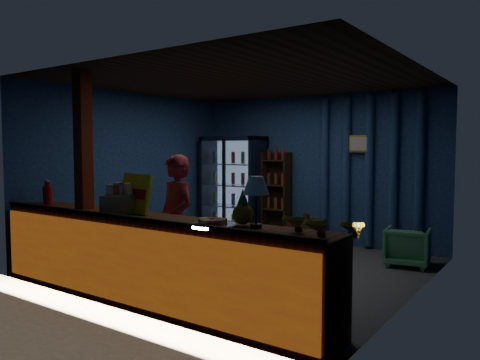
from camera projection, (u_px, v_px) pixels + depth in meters
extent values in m
plane|color=#515154|center=(246.00, 267.00, 6.61)|extent=(4.60, 4.60, 0.00)
plane|color=navy|center=(315.00, 169.00, 8.33)|extent=(4.60, 0.00, 4.60)
plane|color=navy|center=(124.00, 186.00, 4.72)|extent=(4.60, 0.00, 4.60)
plane|color=navy|center=(133.00, 171.00, 7.84)|extent=(0.00, 4.40, 4.40)
plane|color=navy|center=(417.00, 182.00, 5.21)|extent=(0.00, 4.40, 4.40)
plane|color=#472D19|center=(246.00, 81.00, 6.44)|extent=(4.60, 4.60, 0.00)
cube|color=brown|center=(147.00, 260.00, 5.03)|extent=(4.40, 0.55, 0.95)
cube|color=red|center=(126.00, 266.00, 4.79)|extent=(4.35, 0.02, 0.81)
cube|color=#372111|center=(127.00, 217.00, 4.77)|extent=(4.40, 0.04, 0.04)
cube|color=maroon|center=(84.00, 180.00, 5.57)|extent=(0.16, 0.16, 2.60)
cube|color=black|center=(241.00, 185.00, 9.17)|extent=(1.20, 0.06, 1.90)
cube|color=black|center=(210.00, 185.00, 9.27)|extent=(0.06, 0.60, 1.90)
cube|color=black|center=(258.00, 188.00, 8.62)|extent=(0.06, 0.60, 1.90)
cube|color=black|center=(233.00, 139.00, 8.89)|extent=(1.20, 0.60, 0.08)
cube|color=black|center=(233.00, 233.00, 9.01)|extent=(1.20, 0.60, 0.08)
cube|color=#99B2D8|center=(240.00, 185.00, 9.13)|extent=(1.08, 0.02, 1.74)
cube|color=white|center=(225.00, 187.00, 8.72)|extent=(1.12, 0.02, 1.78)
cube|color=black|center=(224.00, 187.00, 8.70)|extent=(0.05, 0.05, 1.80)
cube|color=silver|center=(233.00, 227.00, 9.00)|extent=(1.08, 0.48, 0.02)
cylinder|color=#B12419|center=(215.00, 218.00, 9.25)|extent=(0.07, 0.07, 0.22)
cylinder|color=#286E1B|center=(224.00, 219.00, 9.12)|extent=(0.07, 0.07, 0.22)
cylinder|color=#9D9518|center=(233.00, 220.00, 8.99)|extent=(0.07, 0.07, 0.22)
cylinder|color=navy|center=(243.00, 221.00, 8.86)|extent=(0.07, 0.07, 0.22)
cylinder|color=maroon|center=(253.00, 222.00, 8.74)|extent=(0.07, 0.07, 0.22)
cube|color=silver|center=(233.00, 206.00, 8.97)|extent=(1.08, 0.48, 0.02)
cylinder|color=#286E1B|center=(215.00, 198.00, 9.22)|extent=(0.07, 0.07, 0.22)
cylinder|color=#9D9518|center=(224.00, 198.00, 9.09)|extent=(0.07, 0.07, 0.22)
cylinder|color=navy|center=(233.00, 199.00, 8.96)|extent=(0.07, 0.07, 0.22)
cylinder|color=maroon|center=(243.00, 200.00, 8.84)|extent=(0.07, 0.07, 0.22)
cylinder|color=#B12419|center=(253.00, 201.00, 8.71)|extent=(0.07, 0.07, 0.22)
cube|color=silver|center=(233.00, 185.00, 8.95)|extent=(1.08, 0.48, 0.02)
cylinder|color=#9D9518|center=(215.00, 178.00, 9.19)|extent=(0.07, 0.07, 0.22)
cylinder|color=navy|center=(224.00, 178.00, 9.07)|extent=(0.07, 0.07, 0.22)
cylinder|color=maroon|center=(233.00, 178.00, 8.94)|extent=(0.07, 0.07, 0.22)
cylinder|color=#B12419|center=(243.00, 179.00, 8.81)|extent=(0.07, 0.07, 0.22)
cylinder|color=#286E1B|center=(253.00, 179.00, 8.68)|extent=(0.07, 0.07, 0.22)
cube|color=silver|center=(233.00, 164.00, 8.92)|extent=(1.08, 0.48, 0.02)
cylinder|color=navy|center=(215.00, 157.00, 9.17)|extent=(0.07, 0.07, 0.22)
cylinder|color=maroon|center=(224.00, 157.00, 9.04)|extent=(0.07, 0.07, 0.22)
cylinder|color=#B12419|center=(233.00, 157.00, 8.91)|extent=(0.07, 0.07, 0.22)
cylinder|color=#286E1B|center=(243.00, 158.00, 8.78)|extent=(0.07, 0.07, 0.22)
cylinder|color=#9D9518|center=(253.00, 158.00, 8.65)|extent=(0.07, 0.07, 0.22)
cube|color=#372111|center=(280.00, 195.00, 8.72)|extent=(0.50, 0.02, 1.60)
cube|color=#372111|center=(265.00, 195.00, 8.75)|extent=(0.03, 0.28, 1.60)
cube|color=#372111|center=(287.00, 197.00, 8.48)|extent=(0.03, 0.28, 1.60)
cube|color=#372111|center=(276.00, 233.00, 8.66)|extent=(0.46, 0.26, 0.02)
cube|color=#372111|center=(276.00, 209.00, 8.63)|extent=(0.46, 0.26, 0.02)
cube|color=#372111|center=(276.00, 185.00, 8.60)|extent=(0.46, 0.26, 0.02)
cube|color=#372111|center=(276.00, 161.00, 8.57)|extent=(0.46, 0.26, 0.02)
cylinder|color=navy|center=(324.00, 170.00, 8.16)|extent=(0.14, 0.14, 2.50)
cylinder|color=navy|center=(346.00, 170.00, 7.93)|extent=(0.14, 0.14, 2.50)
cylinder|color=navy|center=(369.00, 171.00, 7.71)|extent=(0.14, 0.14, 2.50)
cylinder|color=navy|center=(393.00, 172.00, 7.48)|extent=(0.14, 0.14, 2.50)
cylinder|color=navy|center=(419.00, 173.00, 7.25)|extent=(0.14, 0.14, 2.50)
cube|color=gold|center=(360.00, 144.00, 7.73)|extent=(0.36, 0.03, 0.28)
cube|color=silver|center=(359.00, 144.00, 7.71)|extent=(0.30, 0.01, 0.22)
imported|color=maroon|center=(176.00, 222.00, 5.58)|extent=(0.67, 0.53, 1.60)
imported|color=#53A769|center=(407.00, 247.00, 6.65)|extent=(0.67, 0.68, 0.55)
cube|color=#372111|center=(306.00, 235.00, 7.69)|extent=(0.60, 0.47, 0.51)
cylinder|color=#372111|center=(307.00, 217.00, 7.67)|extent=(0.10, 0.10, 0.10)
cube|color=yellow|center=(135.00, 193.00, 5.24)|extent=(0.56, 0.21, 0.44)
cube|color=red|center=(134.00, 194.00, 5.22)|extent=(0.46, 0.12, 0.11)
cylinder|color=red|center=(47.00, 195.00, 6.16)|extent=(0.10, 0.10, 0.23)
cylinder|color=red|center=(46.00, 183.00, 6.15)|extent=(0.04, 0.04, 0.09)
cylinder|color=white|center=(46.00, 180.00, 6.14)|extent=(0.05, 0.05, 0.02)
cylinder|color=red|center=(48.00, 196.00, 6.00)|extent=(0.10, 0.10, 0.23)
cylinder|color=red|center=(48.00, 184.00, 5.99)|extent=(0.04, 0.04, 0.09)
cylinder|color=white|center=(48.00, 181.00, 5.99)|extent=(0.05, 0.05, 0.02)
cube|color=#986D49|center=(125.00, 204.00, 5.25)|extent=(0.32, 0.27, 0.21)
cube|color=orange|center=(119.00, 188.00, 5.29)|extent=(0.09, 0.06, 0.13)
cube|color=#CF4F26|center=(124.00, 189.00, 5.24)|extent=(0.09, 0.06, 0.13)
cube|color=orange|center=(129.00, 189.00, 5.20)|extent=(0.09, 0.06, 0.13)
cube|color=#986D49|center=(117.00, 204.00, 5.25)|extent=(0.37, 0.34, 0.20)
cube|color=orange|center=(111.00, 190.00, 5.26)|extent=(0.09, 0.08, 0.12)
cube|color=#CF4F26|center=(117.00, 190.00, 5.24)|extent=(0.09, 0.08, 0.12)
cube|color=orange|center=(123.00, 190.00, 5.22)|extent=(0.09, 0.08, 0.12)
cylinder|color=silver|center=(213.00, 225.00, 4.35)|extent=(0.44, 0.44, 0.02)
cube|color=orange|center=(221.00, 222.00, 4.29)|extent=(0.10, 0.07, 0.05)
cube|color=#CF4F26|center=(223.00, 221.00, 4.36)|extent=(0.12, 0.12, 0.05)
cube|color=orange|center=(219.00, 220.00, 4.41)|extent=(0.07, 0.10, 0.05)
cube|color=#CF4F26|center=(212.00, 220.00, 4.43)|extent=(0.12, 0.12, 0.05)
cube|color=orange|center=(206.00, 220.00, 4.39)|extent=(0.10, 0.07, 0.05)
cube|color=#CF4F26|center=(204.00, 222.00, 4.33)|extent=(0.12, 0.12, 0.05)
cube|color=orange|center=(208.00, 223.00, 4.27)|extent=(0.07, 0.10, 0.05)
cube|color=#CF4F26|center=(215.00, 223.00, 4.26)|extent=(0.12, 0.12, 0.05)
cylinder|color=black|center=(256.00, 226.00, 4.27)|extent=(0.11, 0.11, 0.04)
cylinder|color=black|center=(256.00, 208.00, 4.26)|extent=(0.02, 0.02, 0.33)
cone|color=white|center=(256.00, 185.00, 4.25)|extent=(0.24, 0.24, 0.17)
sphere|color=#9A631C|center=(243.00, 214.00, 4.38)|extent=(0.20, 0.20, 0.20)
cone|color=#256221|center=(243.00, 197.00, 4.37)|extent=(0.11, 0.11, 0.15)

